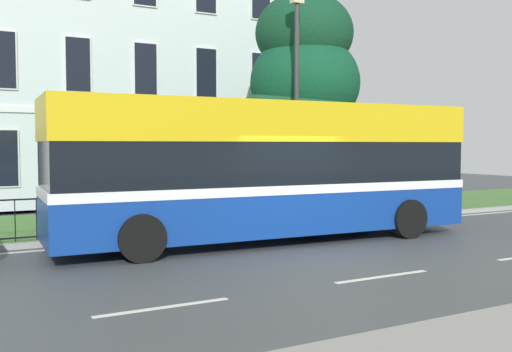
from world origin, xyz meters
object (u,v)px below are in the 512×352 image
evergreen_tree (299,127)px  street_lamp_post (297,89)px  litter_bin (127,207)px  georgian_townhouse (88,49)px  single_decker_bus (268,169)px

evergreen_tree → street_lamp_post: evergreen_tree is taller
litter_bin → evergreen_tree: bearing=15.2°
georgian_townhouse → street_lamp_post: 10.87m
litter_bin → single_decker_bus: bearing=-48.6°
georgian_townhouse → single_decker_bus: (1.54, -12.50, -4.55)m
georgian_townhouse → street_lamp_post: size_ratio=2.17×
single_decker_bus → litter_bin: bearing=133.8°
georgian_townhouse → single_decker_bus: georgian_townhouse is taller
evergreen_tree → georgian_townhouse: bearing=124.9°
street_lamp_post → litter_bin: (-5.10, 0.29, -3.31)m
evergreen_tree → litter_bin: bearing=-164.8°
street_lamp_post → evergreen_tree: bearing=55.7°
georgian_townhouse → evergreen_tree: bearing=-55.1°
georgian_townhouse → street_lamp_post: georgian_townhouse is taller
single_decker_bus → georgian_townhouse: bearing=99.4°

